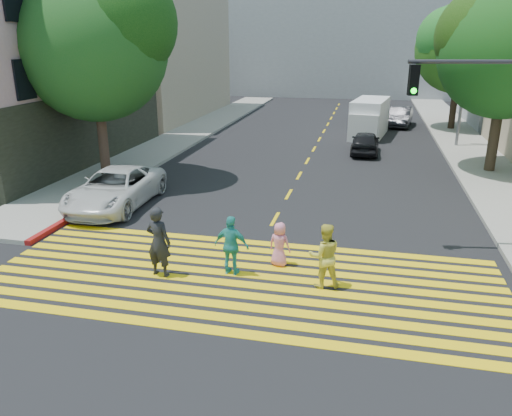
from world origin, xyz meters
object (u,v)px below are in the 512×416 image
(tree_right_far, at_px, (462,43))
(pedestrian_child, at_px, (279,244))
(tree_left, at_px, (95,38))
(white_sedan, at_px, (115,188))
(tree_right_near, at_px, (511,43))
(dark_car_parked, at_px, (400,117))
(pedestrian_extra, at_px, (232,246))
(traffic_signal, at_px, (505,124))
(pedestrian_man, at_px, (159,242))
(pedestrian_woman, at_px, (324,256))
(silver_car, at_px, (372,111))
(white_van, at_px, (369,119))
(dark_car_near, at_px, (365,142))

(tree_right_far, distance_m, pedestrian_child, 25.68)
(tree_left, relative_size, white_sedan, 1.76)
(tree_right_near, bearing_deg, dark_car_parked, 105.60)
(pedestrian_extra, height_order, traffic_signal, traffic_signal)
(pedestrian_man, bearing_deg, pedestrian_woman, -165.66)
(pedestrian_man, relative_size, silver_car, 0.46)
(tree_right_far, bearing_deg, tree_right_near, -89.26)
(tree_right_far, distance_m, white_sedan, 25.45)
(pedestrian_man, xyz_separation_m, dark_car_parked, (7.27, 26.20, -0.28))
(silver_car, height_order, white_van, white_van)
(tree_left, height_order, tree_right_far, tree_left)
(dark_car_near, bearing_deg, tree_right_near, 153.75)
(silver_car, bearing_deg, white_van, 93.09)
(white_sedan, relative_size, dark_car_near, 1.38)
(tree_right_near, relative_size, dark_car_near, 2.35)
(dark_car_near, bearing_deg, tree_left, 36.04)
(tree_right_near, distance_m, dark_car_near, 8.37)
(tree_right_near, bearing_deg, traffic_signal, -102.11)
(pedestrian_extra, height_order, dark_car_parked, pedestrian_extra)
(dark_car_parked, bearing_deg, pedestrian_man, -97.24)
(pedestrian_child, distance_m, pedestrian_extra, 1.41)
(pedestrian_woman, bearing_deg, traffic_signal, -158.75)
(white_sedan, distance_m, silver_car, 25.98)
(tree_right_near, relative_size, dark_car_parked, 2.08)
(dark_car_near, height_order, white_van, white_van)
(pedestrian_child, xyz_separation_m, dark_car_near, (2.03, 15.07, -0.00))
(pedestrian_extra, height_order, white_van, white_van)
(tree_right_far, bearing_deg, white_sedan, -125.80)
(tree_right_near, bearing_deg, pedestrian_man, -129.02)
(pedestrian_woman, xyz_separation_m, white_sedan, (-8.17, 4.70, -0.14))
(tree_right_far, xyz_separation_m, silver_car, (-5.41, 4.07, -5.09))
(dark_car_near, distance_m, silver_car, 12.96)
(tree_left, bearing_deg, traffic_signal, -17.92)
(tree_right_near, height_order, dark_car_near, tree_right_near)
(tree_right_far, xyz_separation_m, dark_car_near, (-5.70, -8.89, -5.07))
(tree_right_near, height_order, pedestrian_child, tree_right_near)
(pedestrian_child, height_order, dark_car_parked, dark_car_parked)
(white_van, bearing_deg, traffic_signal, -69.96)
(pedestrian_man, bearing_deg, dark_car_near, -96.98)
(tree_right_far, relative_size, traffic_signal, 1.46)
(pedestrian_woman, xyz_separation_m, silver_car, (1.01, 29.01, -0.24))
(pedestrian_woman, height_order, dark_car_near, pedestrian_woman)
(traffic_signal, bearing_deg, tree_right_far, 75.40)
(pedestrian_woman, relative_size, silver_car, 0.41)
(dark_car_parked, bearing_deg, white_van, -107.14)
(tree_left, height_order, white_van, tree_left)
(pedestrian_child, distance_m, traffic_signal, 7.01)
(pedestrian_child, height_order, white_van, white_van)
(tree_right_near, distance_m, pedestrian_man, 17.90)
(pedestrian_woman, relative_size, white_sedan, 0.33)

